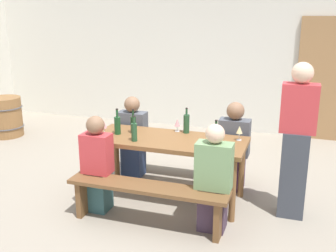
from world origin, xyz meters
TOP-DOWN VIEW (x-y plane):
  - ground_plane at (0.00, 0.00)m, footprint 24.00×24.00m
  - back_wall at (0.00, 3.21)m, footprint 14.00×0.20m
  - wooden_door at (1.78, 3.07)m, footprint 0.90×0.06m
  - tasting_table at (0.00, 0.00)m, footprint 1.80×0.75m
  - bench_near at (0.00, -0.67)m, footprint 1.70×0.30m
  - bench_far at (0.00, 0.67)m, footprint 1.70×0.30m
  - wine_bottle_0 at (-0.63, -0.03)m, footprint 0.08×0.08m
  - wine_bottle_1 at (0.14, 0.28)m, footprint 0.07×0.07m
  - wine_bottle_2 at (-0.33, -0.21)m, footprint 0.07×0.07m
  - wine_bottle_3 at (-0.47, 0.07)m, footprint 0.07×0.07m
  - wine_bottle_4 at (0.60, -0.20)m, footprint 0.07×0.07m
  - wine_glass_0 at (-0.79, -0.05)m, footprint 0.07×0.07m
  - wine_glass_1 at (0.79, 0.19)m, footprint 0.07×0.07m
  - wine_glass_2 at (0.02, 0.31)m, footprint 0.07×0.07m
  - seated_guest_near_0 at (-0.65, -0.52)m, footprint 0.32×0.24m
  - seated_guest_near_1 at (0.66, -0.52)m, footprint 0.36×0.24m
  - seated_guest_far_0 at (-0.68, 0.52)m, footprint 0.37×0.24m
  - seated_guest_far_1 at (0.68, 0.52)m, footprint 0.38×0.24m
  - standing_host at (1.41, 0.04)m, footprint 0.37×0.24m
  - wine_barrel at (-3.58, 1.47)m, footprint 0.62×0.62m

SIDE VIEW (x-z plane):
  - ground_plane at x=0.00m, z-range 0.00..0.00m
  - bench_near at x=0.00m, z-range 0.12..0.57m
  - bench_far at x=0.00m, z-range 0.12..0.57m
  - wine_barrel at x=-3.58m, z-range 0.00..0.70m
  - seated_guest_far_0 at x=-0.68m, z-range -0.02..1.07m
  - seated_guest_near_0 at x=-0.65m, z-range -0.02..1.07m
  - seated_guest_near_1 at x=0.66m, z-range -0.03..1.09m
  - seated_guest_far_1 at x=0.68m, z-range -0.02..1.10m
  - tasting_table at x=0.00m, z-range 0.29..1.04m
  - standing_host at x=1.41m, z-range -0.01..1.67m
  - wine_glass_0 at x=-0.79m, z-range 0.78..0.93m
  - wine_glass_2 at x=0.02m, z-range 0.78..0.93m
  - wine_bottle_3 at x=-0.47m, z-range 0.71..1.01m
  - wine_bottle_2 at x=-0.33m, z-range 0.71..1.01m
  - wine_bottle_0 at x=-0.63m, z-range 0.71..1.02m
  - wine_bottle_1 at x=0.14m, z-range 0.71..1.03m
  - wine_glass_1 at x=0.79m, z-range 0.79..0.96m
  - wine_bottle_4 at x=0.60m, z-range 0.71..1.04m
  - wooden_door at x=1.78m, z-range 0.00..2.10m
  - back_wall at x=0.00m, z-range 0.00..3.20m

